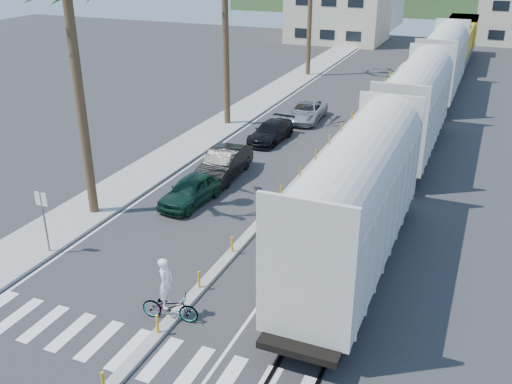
# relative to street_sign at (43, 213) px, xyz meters

# --- Properties ---
(ground) EXTENTS (140.00, 140.00, 0.00)m
(ground) POSITION_rel_street_sign_xyz_m (7.30, -2.00, -1.97)
(ground) COLOR #28282B
(ground) RESTS_ON ground
(sidewalk) EXTENTS (3.00, 90.00, 0.15)m
(sidewalk) POSITION_rel_street_sign_xyz_m (-1.20, 23.00, -1.90)
(sidewalk) COLOR gray
(sidewalk) RESTS_ON ground
(rails) EXTENTS (1.56, 100.00, 0.06)m
(rails) POSITION_rel_street_sign_xyz_m (12.30, 26.00, -1.94)
(rails) COLOR black
(rails) RESTS_ON ground
(median) EXTENTS (0.45, 60.00, 0.85)m
(median) POSITION_rel_street_sign_xyz_m (7.30, 17.96, -1.88)
(median) COLOR gray
(median) RESTS_ON ground
(crosswalk) EXTENTS (14.00, 2.20, 0.01)m
(crosswalk) POSITION_rel_street_sign_xyz_m (7.30, -4.00, -1.97)
(crosswalk) COLOR silver
(crosswalk) RESTS_ON ground
(lane_markings) EXTENTS (9.42, 90.00, 0.01)m
(lane_markings) POSITION_rel_street_sign_xyz_m (5.15, 23.00, -1.97)
(lane_markings) COLOR silver
(lane_markings) RESTS_ON ground
(freight_train) EXTENTS (3.00, 60.94, 5.85)m
(freight_train) POSITION_rel_street_sign_xyz_m (12.30, 24.55, 0.93)
(freight_train) COLOR beige
(freight_train) RESTS_ON ground
(street_sign) EXTENTS (0.60, 0.08, 3.00)m
(street_sign) POSITION_rel_street_sign_xyz_m (0.00, 0.00, 0.00)
(street_sign) COLOR slate
(street_sign) RESTS_ON ground
(buildings) EXTENTS (38.00, 27.00, 10.00)m
(buildings) POSITION_rel_street_sign_xyz_m (0.89, 69.66, 2.39)
(buildings) COLOR beige
(buildings) RESTS_ON ground
(car_lead) EXTENTS (2.56, 4.63, 1.46)m
(car_lead) POSITION_rel_street_sign_xyz_m (3.17, 6.97, -1.24)
(car_lead) COLOR #0F2E21
(car_lead) RESTS_ON ground
(car_second) EXTENTS (2.25, 5.18, 1.65)m
(car_second) POSITION_rel_street_sign_xyz_m (3.17, 10.79, -1.15)
(car_second) COLOR black
(car_second) RESTS_ON ground
(car_third) EXTENTS (2.50, 4.82, 1.32)m
(car_third) POSITION_rel_street_sign_xyz_m (3.30, 17.73, -1.31)
(car_third) COLOR black
(car_third) RESTS_ON ground
(car_rear) EXTENTS (2.81, 5.24, 1.39)m
(car_rear) POSITION_rel_street_sign_xyz_m (3.98, 23.22, -1.28)
(car_rear) COLOR #ABAEB1
(car_rear) RESTS_ON ground
(cyclist) EXTENTS (1.41, 2.32, 2.46)m
(cyclist) POSITION_rel_street_sign_xyz_m (7.19, -2.02, -1.19)
(cyclist) COLOR #9EA0A5
(cyclist) RESTS_ON ground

